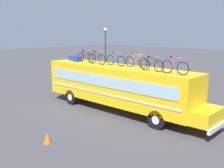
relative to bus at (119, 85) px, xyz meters
name	(u,v)px	position (x,y,z in m)	size (l,w,h in m)	color
ground_plane	(117,111)	(-0.17, 0.00, -1.84)	(120.00, 120.00, 0.00)	#423F44
bus	(119,85)	(0.00, 0.00, 0.00)	(12.92, 2.46, 3.12)	yellow
luggage_bag_1	(74,58)	(-4.96, 0.21, 1.46)	(0.70, 0.54, 0.36)	#193899
luggage_bag_2	(78,59)	(-4.13, -0.08, 1.47)	(0.45, 0.54, 0.38)	#193899
rooftop_bicycle_1	(86,57)	(-3.50, 0.19, 1.65)	(1.75, 0.44, 0.90)	black
rooftop_bicycle_2	(97,59)	(-1.86, -0.20, 1.67)	(1.68, 0.44, 0.94)	black
rooftop_bicycle_3	(116,60)	(-0.38, 0.12, 1.66)	(1.67, 0.44, 0.91)	black
rooftop_bicycle_4	(136,62)	(1.21, 0.33, 1.66)	(1.77, 0.44, 0.93)	black
rooftop_bicycle_5	(152,65)	(2.82, -0.28, 1.65)	(1.65, 0.44, 0.89)	black
rooftop_bicycle_6	(175,67)	(4.37, -0.35, 1.68)	(1.70, 0.44, 0.97)	black
traffic_cone	(47,138)	(0.92, -6.37, -1.57)	(0.38, 0.38, 0.53)	orange
street_lamp	(105,52)	(-5.95, 4.87, 1.55)	(0.33, 0.33, 5.67)	#38383D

